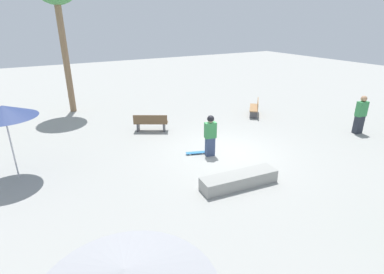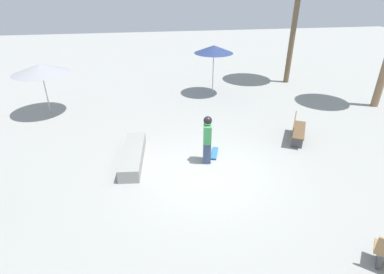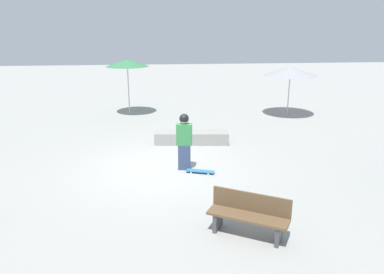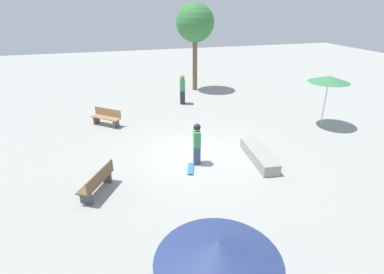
% 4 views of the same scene
% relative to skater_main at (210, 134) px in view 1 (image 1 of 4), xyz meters
% --- Properties ---
extents(ground_plane, '(60.00, 60.00, 0.00)m').
position_rel_skater_main_xyz_m(ground_plane, '(-0.12, -0.63, -0.89)').
color(ground_plane, '#9E9E99').
extents(skater_main, '(0.31, 0.47, 1.65)m').
position_rel_skater_main_xyz_m(skater_main, '(0.00, 0.00, 0.00)').
color(skater_main, '#38476B').
rests_on(skater_main, ground_plane).
extents(skateboard, '(0.44, 0.82, 0.07)m').
position_rel_skater_main_xyz_m(skateboard, '(0.37, 0.42, -0.83)').
color(skateboard, teal).
rests_on(skateboard, ground_plane).
extents(concrete_ledge, '(0.90, 2.64, 0.42)m').
position_rel_skater_main_xyz_m(concrete_ledge, '(-2.43, 0.45, -0.68)').
color(concrete_ledge, gray).
rests_on(concrete_ledge, ground_plane).
extents(bench_near, '(1.49, 1.39, 0.85)m').
position_rel_skater_main_xyz_m(bench_near, '(3.22, -5.06, -0.46)').
color(bench_near, '#47474C').
rests_on(bench_near, ground_plane).
extents(bench_far, '(1.18, 1.60, 0.85)m').
position_rel_skater_main_xyz_m(bench_far, '(3.68, 0.98, -0.46)').
color(bench_far, '#47474C').
rests_on(bench_far, ground_plane).
extents(shade_umbrella_navy, '(1.98, 1.98, 2.54)m').
position_rel_skater_main_xyz_m(shade_umbrella_navy, '(1.71, 6.63, 1.45)').
color(shade_umbrella_navy, '#B7B7BC').
rests_on(shade_umbrella_navy, ground_plane).
extents(bystander_watching, '(0.34, 0.52, 1.80)m').
position_rel_skater_main_xyz_m(bystander_watching, '(-1.35, -7.41, 0.01)').
color(bystander_watching, '#282D38').
rests_on(bystander_watching, ground_plane).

